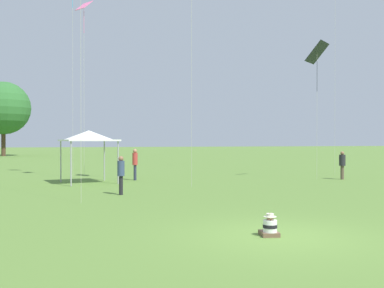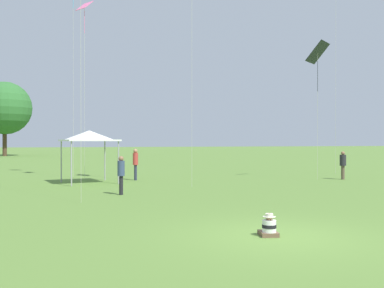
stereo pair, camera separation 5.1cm
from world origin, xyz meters
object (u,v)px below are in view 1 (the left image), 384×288
object	(u,v)px
person_standing_1	(121,171)
kite_6	(84,13)
kite_7	(317,54)
person_standing_2	(135,161)
seated_toddler	(270,227)
distant_tree_0	(3,108)
canopy_tent	(89,136)
person_standing_0	(342,163)

from	to	relation	value
person_standing_1	kite_6	xyz separation A→B (m)	(-1.01, 8.00, 8.52)
kite_7	person_standing_2	bearing A→B (deg)	-6.86
person_standing_2	kite_6	distance (m)	8.94
kite_6	kite_7	xyz separation A→B (m)	(12.67, -3.90, -2.36)
seated_toddler	person_standing_1	size ratio (longest dim) A/B	0.36
kite_6	person_standing_2	bearing A→B (deg)	72.31
person_standing_1	distant_tree_0	bearing A→B (deg)	-121.76
canopy_tent	kite_7	world-z (taller)	kite_7
person_standing_0	person_standing_2	world-z (taller)	person_standing_2
person_standing_2	kite_7	size ratio (longest dim) A/B	0.22
seated_toddler	person_standing_1	xyz separation A→B (m)	(-2.22, 8.89, 0.74)
person_standing_0	kite_7	bearing A→B (deg)	79.41
kite_7	distant_tree_0	size ratio (longest dim) A/B	0.73
person_standing_1	canopy_tent	world-z (taller)	canopy_tent
person_standing_1	seated_toddler	bearing A→B (deg)	61.25
distant_tree_0	canopy_tent	bearing A→B (deg)	-78.81
kite_7	distant_tree_0	bearing A→B (deg)	-58.36
canopy_tent	seated_toddler	bearing A→B (deg)	-77.76
kite_7	distant_tree_0	world-z (taller)	distant_tree_0
person_standing_2	seated_toddler	bearing A→B (deg)	94.09
person_standing_2	distant_tree_0	world-z (taller)	distant_tree_0
person_standing_1	distant_tree_0	distance (m)	52.31
kite_7	canopy_tent	bearing A→B (deg)	0.39
seated_toddler	person_standing_0	world-z (taller)	person_standing_0
person_standing_0	person_standing_1	distance (m)	13.55
kite_6	person_standing_1	bearing A→B (deg)	17.92
person_standing_0	kite_7	size ratio (longest dim) A/B	0.21
person_standing_0	canopy_tent	distance (m)	14.16
canopy_tent	kite_6	distance (m)	7.45
seated_toddler	person_standing_1	bearing A→B (deg)	114.98
distant_tree_0	person_standing_0	bearing A→B (deg)	-64.13
kite_7	person_standing_0	bearing A→B (deg)	170.57
seated_toddler	kite_6	bearing A→B (deg)	111.80
kite_7	person_standing_1	bearing A→B (deg)	26.33
person_standing_2	kite_7	bearing A→B (deg)	168.22
person_standing_0	kite_7	xyz separation A→B (m)	(-1.39, 0.41, 6.17)
kite_7	kite_6	bearing A→B (deg)	-10.17
seated_toddler	person_standing_0	xyz separation A→B (m)	(10.82, 12.58, 0.73)
person_standing_1	canopy_tent	xyz separation A→B (m)	(-0.91, 5.54, 1.48)
person_standing_0	kite_7	world-z (taller)	kite_7
person_standing_2	distant_tree_0	bearing A→B (deg)	-73.37
kite_6	distant_tree_0	distance (m)	44.00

